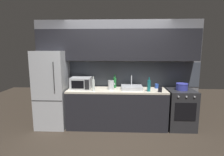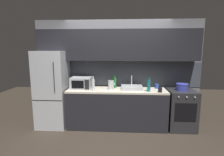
{
  "view_description": "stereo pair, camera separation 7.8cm",
  "coord_description": "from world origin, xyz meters",
  "px_view_note": "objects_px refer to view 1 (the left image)",
  "views": [
    {
      "loc": [
        0.06,
        -3.02,
        1.81
      ],
      "look_at": [
        -0.11,
        0.9,
        1.16
      ],
      "focal_mm": 28.14,
      "sensor_mm": 36.0,
      "label": 1
    },
    {
      "loc": [
        0.13,
        -3.02,
        1.81
      ],
      "look_at": [
        -0.11,
        0.9,
        1.16
      ],
      "focal_mm": 28.14,
      "sensor_mm": 36.0,
      "label": 2
    }
  ],
  "objects_px": {
    "oven_range": "(180,109)",
    "wine_bottle_green": "(115,82)",
    "mug_dark": "(160,90)",
    "cooking_pot": "(182,87)",
    "microwave": "(81,83)",
    "wine_bottle_teal": "(149,86)",
    "refrigerator": "(52,89)",
    "wine_bottle_clear": "(93,85)",
    "mug_blue": "(157,86)",
    "kettle": "(111,85)"
  },
  "relations": [
    {
      "from": "oven_range",
      "to": "microwave",
      "type": "xyz_separation_m",
      "value": [
        -2.29,
        0.02,
        0.58
      ]
    },
    {
      "from": "refrigerator",
      "to": "wine_bottle_green",
      "type": "relative_size",
      "value": 5.67
    },
    {
      "from": "microwave",
      "to": "wine_bottle_teal",
      "type": "relative_size",
      "value": 1.47
    },
    {
      "from": "oven_range",
      "to": "mug_blue",
      "type": "relative_size",
      "value": 8.78
    },
    {
      "from": "microwave",
      "to": "cooking_pot",
      "type": "distance_m",
      "value": 2.29
    },
    {
      "from": "microwave",
      "to": "mug_dark",
      "type": "height_order",
      "value": "microwave"
    },
    {
      "from": "wine_bottle_clear",
      "to": "mug_blue",
      "type": "bearing_deg",
      "value": 13.2
    },
    {
      "from": "microwave",
      "to": "wine_bottle_clear",
      "type": "height_order",
      "value": "wine_bottle_clear"
    },
    {
      "from": "wine_bottle_clear",
      "to": "wine_bottle_teal",
      "type": "relative_size",
      "value": 1.05
    },
    {
      "from": "kettle",
      "to": "mug_blue",
      "type": "bearing_deg",
      "value": 9.78
    },
    {
      "from": "kettle",
      "to": "wine_bottle_green",
      "type": "bearing_deg",
      "value": 69.45
    },
    {
      "from": "refrigerator",
      "to": "cooking_pot",
      "type": "height_order",
      "value": "refrigerator"
    },
    {
      "from": "refrigerator",
      "to": "wine_bottle_clear",
      "type": "bearing_deg",
      "value": -10.02
    },
    {
      "from": "wine_bottle_clear",
      "to": "mug_blue",
      "type": "relative_size",
      "value": 3.21
    },
    {
      "from": "oven_range",
      "to": "wine_bottle_clear",
      "type": "relative_size",
      "value": 2.74
    },
    {
      "from": "wine_bottle_green",
      "to": "oven_range",
      "type": "bearing_deg",
      "value": -7.19
    },
    {
      "from": "oven_range",
      "to": "wine_bottle_green",
      "type": "bearing_deg",
      "value": 172.81
    },
    {
      "from": "refrigerator",
      "to": "mug_blue",
      "type": "bearing_deg",
      "value": 3.85
    },
    {
      "from": "wine_bottle_teal",
      "to": "wine_bottle_clear",
      "type": "bearing_deg",
      "value": -179.2
    },
    {
      "from": "refrigerator",
      "to": "mug_blue",
      "type": "distance_m",
      "value": 2.45
    },
    {
      "from": "refrigerator",
      "to": "cooking_pot",
      "type": "xyz_separation_m",
      "value": [
        2.97,
        0.0,
        0.09
      ]
    },
    {
      "from": "wine_bottle_teal",
      "to": "cooking_pot",
      "type": "xyz_separation_m",
      "value": [
        0.76,
        0.16,
        -0.05
      ]
    },
    {
      "from": "wine_bottle_teal",
      "to": "refrigerator",
      "type": "bearing_deg",
      "value": 175.89
    },
    {
      "from": "mug_blue",
      "to": "cooking_pot",
      "type": "distance_m",
      "value": 0.55
    },
    {
      "from": "oven_range",
      "to": "kettle",
      "type": "xyz_separation_m",
      "value": [
        -1.6,
        -0.02,
        0.55
      ]
    },
    {
      "from": "wine_bottle_clear",
      "to": "cooking_pot",
      "type": "distance_m",
      "value": 1.98
    },
    {
      "from": "kettle",
      "to": "wine_bottle_clear",
      "type": "bearing_deg",
      "value": -157.75
    },
    {
      "from": "mug_blue",
      "to": "mug_dark",
      "type": "relative_size",
      "value": 1.0
    },
    {
      "from": "wine_bottle_teal",
      "to": "oven_range",
      "type": "bearing_deg",
      "value": 11.64
    },
    {
      "from": "mug_blue",
      "to": "wine_bottle_clear",
      "type": "bearing_deg",
      "value": -166.8
    },
    {
      "from": "wine_bottle_teal",
      "to": "mug_blue",
      "type": "relative_size",
      "value": 3.05
    },
    {
      "from": "oven_range",
      "to": "wine_bottle_teal",
      "type": "xyz_separation_m",
      "value": [
        -0.76,
        -0.16,
        0.58
      ]
    },
    {
      "from": "microwave",
      "to": "wine_bottle_green",
      "type": "bearing_deg",
      "value": 12.54
    },
    {
      "from": "oven_range",
      "to": "kettle",
      "type": "distance_m",
      "value": 1.69
    },
    {
      "from": "microwave",
      "to": "mug_blue",
      "type": "height_order",
      "value": "microwave"
    },
    {
      "from": "microwave",
      "to": "mug_blue",
      "type": "distance_m",
      "value": 1.77
    },
    {
      "from": "wine_bottle_teal",
      "to": "mug_dark",
      "type": "height_order",
      "value": "wine_bottle_teal"
    },
    {
      "from": "wine_bottle_green",
      "to": "wine_bottle_clear",
      "type": "distance_m",
      "value": 0.59
    },
    {
      "from": "wine_bottle_clear",
      "to": "cooking_pot",
      "type": "height_order",
      "value": "wine_bottle_clear"
    },
    {
      "from": "refrigerator",
      "to": "oven_range",
      "type": "distance_m",
      "value": 3.0
    },
    {
      "from": "mug_dark",
      "to": "cooking_pot",
      "type": "height_order",
      "value": "cooking_pot"
    },
    {
      "from": "microwave",
      "to": "wine_bottle_green",
      "type": "distance_m",
      "value": 0.79
    },
    {
      "from": "refrigerator",
      "to": "wine_bottle_clear",
      "type": "xyz_separation_m",
      "value": [
        0.99,
        -0.18,
        0.15
      ]
    },
    {
      "from": "oven_range",
      "to": "kettle",
      "type": "bearing_deg",
      "value": -179.33
    },
    {
      "from": "wine_bottle_green",
      "to": "kettle",
      "type": "bearing_deg",
      "value": -110.55
    },
    {
      "from": "wine_bottle_green",
      "to": "wine_bottle_teal",
      "type": "height_order",
      "value": "same"
    },
    {
      "from": "kettle",
      "to": "cooking_pot",
      "type": "height_order",
      "value": "kettle"
    },
    {
      "from": "kettle",
      "to": "cooking_pot",
      "type": "distance_m",
      "value": 1.6
    },
    {
      "from": "wine_bottle_green",
      "to": "wine_bottle_teal",
      "type": "bearing_deg",
      "value": -24.85
    },
    {
      "from": "refrigerator",
      "to": "kettle",
      "type": "xyz_separation_m",
      "value": [
        1.37,
        -0.02,
        0.12
      ]
    }
  ]
}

